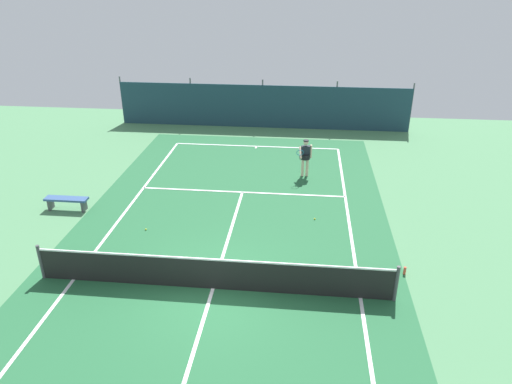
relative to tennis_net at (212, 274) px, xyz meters
name	(u,v)px	position (x,y,z in m)	size (l,w,h in m)	color
ground_plane	(213,289)	(0.00, 0.00, -0.51)	(36.00, 36.00, 0.00)	#4C8456
court_surface	(213,288)	(0.00, 0.00, -0.51)	(11.02, 26.60, 0.01)	#236038
tennis_net	(212,274)	(0.00, 0.00, 0.00)	(10.12, 0.10, 1.10)	black
back_fence	(263,113)	(0.00, 15.63, 0.16)	(16.30, 0.98, 2.70)	#1E3D4C
tennis_player	(305,155)	(2.47, 8.35, 0.45)	(0.66, 0.79, 1.64)	beige
tennis_ball_near_player	(146,229)	(-2.92, 3.02, -0.48)	(0.07, 0.07, 0.07)	#CCDB33
tennis_ball_midcourt	(315,219)	(2.89, 4.39, -0.48)	(0.07, 0.07, 0.07)	#CCDB33
courtside_bench	(67,201)	(-6.31, 4.22, -0.14)	(1.60, 0.40, 0.49)	#335184
water_bottle	(405,271)	(5.51, 1.29, -0.39)	(0.08, 0.08, 0.24)	#D84C38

